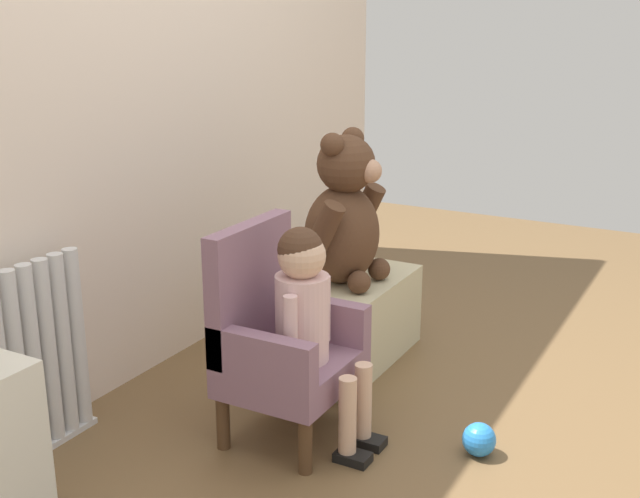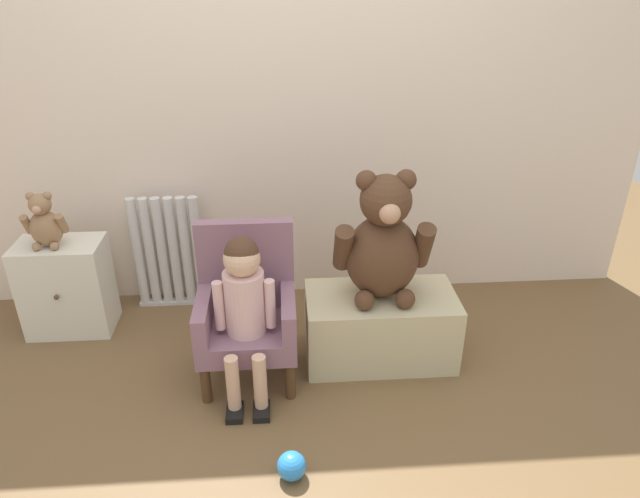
{
  "view_description": "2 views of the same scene",
  "coord_description": "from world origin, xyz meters",
  "px_view_note": "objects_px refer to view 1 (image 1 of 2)",
  "views": [
    {
      "loc": [
        -2.2,
        -0.67,
        1.35
      ],
      "look_at": [
        0.09,
        0.58,
        0.57
      ],
      "focal_mm": 45.0,
      "sensor_mm": 36.0,
      "label": 1
    },
    {
      "loc": [
        -0.0,
        -1.52,
        1.69
      ],
      "look_at": [
        0.15,
        0.64,
        0.59
      ],
      "focal_mm": 32.0,
      "sensor_mm": 36.0,
      "label": 2
    }
  ],
  "objects_px": {
    "low_bench": "(346,322)",
    "toy_ball": "(479,439)",
    "radiator": "(41,358)",
    "large_teddy_bear": "(344,217)",
    "child_armchair": "(279,339)",
    "child_figure": "(309,307)"
  },
  "relations": [
    {
      "from": "toy_ball",
      "to": "large_teddy_bear",
      "type": "bearing_deg",
      "value": 58.82
    },
    {
      "from": "large_teddy_bear",
      "to": "toy_ball",
      "type": "bearing_deg",
      "value": -121.18
    },
    {
      "from": "radiator",
      "to": "toy_ball",
      "type": "bearing_deg",
      "value": -63.33
    },
    {
      "from": "child_figure",
      "to": "toy_ball",
      "type": "relative_size",
      "value": 6.68
    },
    {
      "from": "child_armchair",
      "to": "toy_ball",
      "type": "relative_size",
      "value": 6.57
    },
    {
      "from": "radiator",
      "to": "low_bench",
      "type": "height_order",
      "value": "radiator"
    },
    {
      "from": "toy_ball",
      "to": "radiator",
      "type": "bearing_deg",
      "value": 116.67
    },
    {
      "from": "radiator",
      "to": "large_teddy_bear",
      "type": "height_order",
      "value": "large_teddy_bear"
    },
    {
      "from": "radiator",
      "to": "child_armchair",
      "type": "relative_size",
      "value": 0.89
    },
    {
      "from": "large_teddy_bear",
      "to": "low_bench",
      "type": "bearing_deg",
      "value": -63.89
    },
    {
      "from": "child_figure",
      "to": "large_teddy_bear",
      "type": "distance_m",
      "value": 0.64
    },
    {
      "from": "radiator",
      "to": "child_armchair",
      "type": "height_order",
      "value": "child_armchair"
    },
    {
      "from": "low_bench",
      "to": "toy_ball",
      "type": "relative_size",
      "value": 6.4
    },
    {
      "from": "child_figure",
      "to": "toy_ball",
      "type": "height_order",
      "value": "child_figure"
    },
    {
      "from": "radiator",
      "to": "large_teddy_bear",
      "type": "relative_size",
      "value": 1.05
    },
    {
      "from": "child_armchair",
      "to": "toy_ball",
      "type": "distance_m",
      "value": 0.71
    },
    {
      "from": "child_armchair",
      "to": "low_bench",
      "type": "bearing_deg",
      "value": 5.75
    },
    {
      "from": "radiator",
      "to": "low_bench",
      "type": "bearing_deg",
      "value": -27.18
    },
    {
      "from": "radiator",
      "to": "toy_ball",
      "type": "relative_size",
      "value": 5.82
    },
    {
      "from": "child_armchair",
      "to": "toy_ball",
      "type": "height_order",
      "value": "child_armchair"
    },
    {
      "from": "large_teddy_bear",
      "to": "toy_ball",
      "type": "relative_size",
      "value": 5.53
    },
    {
      "from": "toy_ball",
      "to": "low_bench",
      "type": "bearing_deg",
      "value": 58.13
    }
  ]
}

